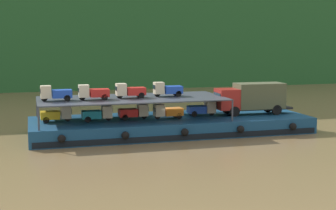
# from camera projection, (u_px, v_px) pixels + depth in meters

# --- Properties ---
(ground_plane) EXTENTS (400.00, 400.00, 0.00)m
(ground_plane) POSITION_uv_depth(u_px,v_px,m) (171.00, 133.00, 47.80)
(ground_plane) COLOR brown
(cargo_barge) EXTENTS (26.45, 8.88, 1.50)m
(cargo_barge) POSITION_uv_depth(u_px,v_px,m) (171.00, 125.00, 47.67)
(cargo_barge) COLOR navy
(cargo_barge) RESTS_ON ground
(covered_lorry) EXTENTS (7.89, 2.42, 3.10)m
(covered_lorry) POSITION_uv_depth(u_px,v_px,m) (252.00, 97.00, 49.29)
(covered_lorry) COLOR maroon
(covered_lorry) RESTS_ON cargo_barge
(cargo_rack) EXTENTS (17.25, 7.54, 2.00)m
(cargo_rack) POSITION_uv_depth(u_px,v_px,m) (132.00, 99.00, 46.33)
(cargo_rack) COLOR #383D47
(cargo_rack) RESTS_ON cargo_barge
(mini_truck_lower_stern) EXTENTS (2.76, 1.24, 1.38)m
(mini_truck_lower_stern) POSITION_uv_depth(u_px,v_px,m) (57.00, 114.00, 45.00)
(mini_truck_lower_stern) COLOR gold
(mini_truck_lower_stern) RESTS_ON cargo_barge
(mini_truck_lower_aft) EXTENTS (2.76, 1.23, 1.38)m
(mini_truck_lower_aft) POSITION_uv_depth(u_px,v_px,m) (98.00, 114.00, 45.37)
(mini_truck_lower_aft) COLOR teal
(mini_truck_lower_aft) RESTS_ON cargo_barge
(mini_truck_lower_mid) EXTENTS (2.76, 1.23, 1.38)m
(mini_truck_lower_mid) POSITION_uv_depth(u_px,v_px,m) (134.00, 112.00, 46.47)
(mini_truck_lower_mid) COLOR red
(mini_truck_lower_mid) RESTS_ON cargo_barge
(mini_truck_lower_fore) EXTENTS (2.79, 1.29, 1.38)m
(mini_truck_lower_fore) POSITION_uv_depth(u_px,v_px,m) (168.00, 111.00, 46.80)
(mini_truck_lower_fore) COLOR orange
(mini_truck_lower_fore) RESTS_ON cargo_barge
(mini_truck_lower_bow) EXTENTS (2.76, 1.24, 1.38)m
(mini_truck_lower_bow) POSITION_uv_depth(u_px,v_px,m) (202.00, 109.00, 48.53)
(mini_truck_lower_bow) COLOR #1E47B7
(mini_truck_lower_bow) RESTS_ON cargo_barge
(mini_truck_upper_stern) EXTENTS (2.76, 1.24, 1.38)m
(mini_truck_upper_stern) POSITION_uv_depth(u_px,v_px,m) (55.00, 93.00, 43.95)
(mini_truck_upper_stern) COLOR #1E47B7
(mini_truck_upper_stern) RESTS_ON cargo_rack
(mini_truck_upper_mid) EXTENTS (2.75, 1.22, 1.38)m
(mini_truck_upper_mid) POSITION_uv_depth(u_px,v_px,m) (93.00, 92.00, 44.70)
(mini_truck_upper_mid) COLOR red
(mini_truck_upper_mid) RESTS_ON cargo_rack
(mini_truck_upper_fore) EXTENTS (2.76, 1.23, 1.38)m
(mini_truck_upper_fore) POSITION_uv_depth(u_px,v_px,m) (130.00, 91.00, 46.05)
(mini_truck_upper_fore) COLOR red
(mini_truck_upper_fore) RESTS_ON cargo_rack
(mini_truck_upper_bow) EXTENTS (2.74, 1.20, 1.38)m
(mini_truck_upper_bow) POSITION_uv_depth(u_px,v_px,m) (167.00, 89.00, 47.39)
(mini_truck_upper_bow) COLOR #1E47B7
(mini_truck_upper_bow) RESTS_ON cargo_rack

